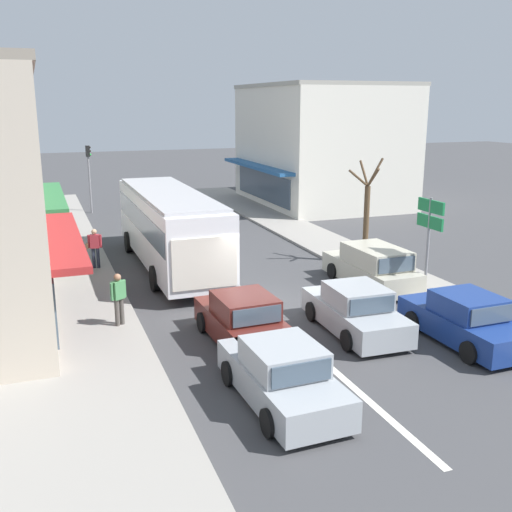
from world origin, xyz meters
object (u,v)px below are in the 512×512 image
at_px(sedan_behind_bus_near, 355,311).
at_px(parked_sedan_kerb_front, 465,321).
at_px(directional_road_sign, 430,223).
at_px(sedan_behind_bus_mid, 244,322).
at_px(traffic_light_downstreet, 89,167).
at_px(pedestrian_with_handbag_near, 95,246).
at_px(city_bus, 169,224).
at_px(pedestrian_browsing_midblock, 119,296).
at_px(sedan_adjacent_lane_trail, 282,376).
at_px(street_tree_right, 366,215).
at_px(parked_wagon_kerb_second, 372,267).

distance_m(sedan_behind_bus_near, parked_sedan_kerb_front, 3.15).
height_order(parked_sedan_kerb_front, directional_road_sign, directional_road_sign).
bearing_deg(sedan_behind_bus_mid, sedan_behind_bus_near, -5.24).
bearing_deg(traffic_light_downstreet, pedestrian_with_handbag_near, -94.59).
bearing_deg(city_bus, pedestrian_browsing_midblock, -114.90).
relative_size(sedan_adjacent_lane_trail, pedestrian_browsing_midblock, 2.61).
xyz_separation_m(sedan_behind_bus_near, pedestrian_with_handbag_near, (-6.68, 9.67, 0.40)).
relative_size(city_bus, sedan_behind_bus_near, 2.55).
distance_m(sedan_behind_bus_near, traffic_light_downstreet, 24.34).
distance_m(street_tree_right, pedestrian_browsing_midblock, 11.96).
bearing_deg(sedan_behind_bus_mid, city_bus, 91.47).
bearing_deg(street_tree_right, directional_road_sign, -95.16).
bearing_deg(traffic_light_downstreet, sedan_behind_bus_mid, -84.79).
xyz_separation_m(city_bus, pedestrian_browsing_midblock, (-2.99, -6.43, -0.81)).
distance_m(sedan_adjacent_lane_trail, street_tree_right, 13.30).
bearing_deg(city_bus, directional_road_sign, -42.69).
distance_m(sedan_behind_bus_mid, parked_sedan_kerb_front, 6.38).
bearing_deg(pedestrian_with_handbag_near, city_bus, -10.44).
height_order(sedan_behind_bus_mid, traffic_light_downstreet, traffic_light_downstreet).
relative_size(parked_sedan_kerb_front, directional_road_sign, 1.17).
relative_size(parked_sedan_kerb_front, pedestrian_browsing_midblock, 2.59).
bearing_deg(pedestrian_with_handbag_near, pedestrian_browsing_midblock, -89.76).
height_order(parked_sedan_kerb_front, traffic_light_downstreet, traffic_light_downstreet).
bearing_deg(sedan_adjacent_lane_trail, city_bus, 89.52).
bearing_deg(sedan_behind_bus_mid, pedestrian_with_handbag_near, 109.11).
height_order(pedestrian_with_handbag_near, pedestrian_browsing_midblock, same).
relative_size(sedan_adjacent_lane_trail, parked_wagon_kerb_second, 0.94).
relative_size(sedan_behind_bus_mid, pedestrian_with_handbag_near, 2.61).
relative_size(traffic_light_downstreet, pedestrian_browsing_midblock, 2.58).
xyz_separation_m(parked_wagon_kerb_second, pedestrian_with_handbag_near, (-9.58, 5.79, 0.32)).
bearing_deg(sedan_behind_bus_mid, parked_wagon_kerb_second, 29.32).
bearing_deg(pedestrian_browsing_midblock, city_bus, 65.10).
xyz_separation_m(city_bus, parked_sedan_kerb_front, (6.24, -10.93, -1.22)).
bearing_deg(sedan_behind_bus_near, traffic_light_downstreet, 103.26).
bearing_deg(parked_sedan_kerb_front, sedan_behind_bus_near, 144.84).
relative_size(sedan_behind_bus_near, sedan_adjacent_lane_trail, 1.00).
bearing_deg(parked_sedan_kerb_front, street_tree_right, 78.15).
xyz_separation_m(parked_wagon_kerb_second, street_tree_right, (1.54, 3.18, 1.35)).
relative_size(city_bus, street_tree_right, 2.41).
bearing_deg(traffic_light_downstreet, parked_sedan_kerb_front, -72.25).
xyz_separation_m(city_bus, pedestrian_with_handbag_near, (-3.01, 0.56, -0.81)).
height_order(sedan_behind_bus_mid, parked_sedan_kerb_front, same).
relative_size(traffic_light_downstreet, street_tree_right, 0.93).
distance_m(directional_road_sign, pedestrian_browsing_midblock, 10.78).
bearing_deg(pedestrian_with_handbag_near, directional_road_sign, -35.52).
distance_m(sedan_behind_bus_mid, directional_road_sign, 7.89).
height_order(sedan_behind_bus_mid, street_tree_right, street_tree_right).
bearing_deg(pedestrian_browsing_midblock, parked_wagon_kerb_second, 7.14).
bearing_deg(parked_wagon_kerb_second, pedestrian_browsing_midblock, -172.86).
bearing_deg(pedestrian_browsing_midblock, sedan_behind_bus_mid, -36.35).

